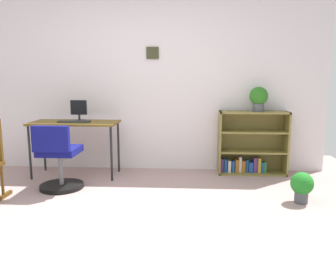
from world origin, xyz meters
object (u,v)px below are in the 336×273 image
(desk, at_px, (75,126))
(office_chair, at_px, (59,161))
(bookshelf_low, at_px, (251,146))
(potted_plant_on_shelf, at_px, (259,98))
(potted_plant_floor, at_px, (302,185))
(monitor, at_px, (79,111))
(keyboard, at_px, (74,122))

(desk, bearing_deg, office_chair, -90.26)
(desk, bearing_deg, bookshelf_low, 6.51)
(desk, distance_m, potted_plant_on_shelf, 2.51)
(desk, bearing_deg, potted_plant_floor, -17.99)
(desk, xyz_separation_m, monitor, (0.04, 0.09, 0.19))
(desk, height_order, keyboard, keyboard)
(bookshelf_low, distance_m, potted_plant_on_shelf, 0.68)
(monitor, relative_size, office_chair, 0.35)
(office_chair, bearing_deg, desk, 89.74)
(monitor, height_order, office_chair, monitor)
(office_chair, xyz_separation_m, potted_plant_on_shelf, (2.47, 0.83, 0.71))
(bookshelf_low, distance_m, potted_plant_floor, 1.23)
(desk, relative_size, potted_plant_floor, 3.44)
(potted_plant_on_shelf, bearing_deg, bookshelf_low, 139.95)
(potted_plant_on_shelf, bearing_deg, desk, -175.01)
(desk, xyz_separation_m, potted_plant_on_shelf, (2.47, 0.22, 0.38))
(keyboard, xyz_separation_m, office_chair, (-0.02, -0.55, -0.41))
(keyboard, xyz_separation_m, potted_plant_floor, (2.73, -0.83, -0.56))
(keyboard, height_order, office_chair, office_chair)
(potted_plant_on_shelf, distance_m, potted_plant_floor, 1.43)
(keyboard, bearing_deg, bookshelf_low, 8.05)
(monitor, relative_size, keyboard, 0.67)
(keyboard, height_order, potted_plant_floor, keyboard)
(keyboard, height_order, bookshelf_low, bookshelf_low)
(office_chair, relative_size, potted_plant_floor, 2.38)
(bookshelf_low, height_order, potted_plant_on_shelf, potted_plant_on_shelf)
(desk, height_order, potted_plant_on_shelf, potted_plant_on_shelf)
(desk, distance_m, bookshelf_low, 2.44)
(potted_plant_floor, bearing_deg, bookshelf_low, 106.38)
(desk, xyz_separation_m, keyboard, (0.02, -0.06, 0.07))
(bookshelf_low, bearing_deg, potted_plant_on_shelf, -40.05)
(desk, relative_size, bookshelf_low, 1.24)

